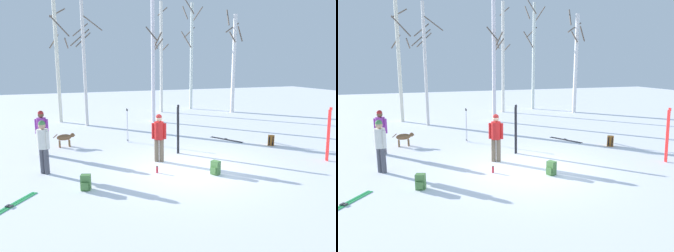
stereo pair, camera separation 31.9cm
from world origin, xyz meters
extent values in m
plane|color=white|center=(0.00, 0.00, 0.00)|extent=(60.00, 60.00, 0.00)
cylinder|color=#4C4C56|center=(-4.54, 3.36, 0.41)|extent=(0.16, 0.16, 0.82)
cylinder|color=#4C4C56|center=(-4.70, 3.43, 0.41)|extent=(0.16, 0.16, 0.82)
cylinder|color=purple|center=(-4.62, 3.40, 1.13)|extent=(0.34, 0.34, 0.62)
sphere|color=brown|center=(-4.62, 3.40, 1.55)|extent=(0.22, 0.22, 0.22)
sphere|color=#B22626|center=(-4.62, 3.40, 1.61)|extent=(0.21, 0.21, 0.21)
cylinder|color=purple|center=(-4.43, 3.31, 1.11)|extent=(0.10, 0.10, 0.56)
cylinder|color=purple|center=(-4.81, 3.48, 1.11)|extent=(0.10, 0.10, 0.56)
cylinder|color=#4C4C56|center=(-4.60, 1.19, 0.41)|extent=(0.16, 0.16, 0.82)
cylinder|color=#4C4C56|center=(-4.48, 1.06, 0.41)|extent=(0.16, 0.16, 0.82)
cylinder|color=silver|center=(-4.54, 1.13, 1.13)|extent=(0.34, 0.34, 0.62)
sphere|color=tan|center=(-4.54, 1.13, 1.55)|extent=(0.22, 0.22, 0.22)
sphere|color=#4C8C4C|center=(-4.54, 1.13, 1.61)|extent=(0.21, 0.21, 0.21)
cylinder|color=silver|center=(-4.69, 1.28, 1.11)|extent=(0.10, 0.10, 0.56)
cylinder|color=silver|center=(-4.40, 0.97, 1.11)|extent=(0.10, 0.10, 0.56)
cylinder|color=#72604C|center=(-0.81, 1.14, 0.41)|extent=(0.16, 0.16, 0.82)
cylinder|color=#72604C|center=(-0.65, 1.06, 0.41)|extent=(0.16, 0.16, 0.82)
cylinder|color=red|center=(-0.73, 1.10, 1.13)|extent=(0.34, 0.34, 0.62)
sphere|color=beige|center=(-0.73, 1.10, 1.55)|extent=(0.22, 0.22, 0.22)
sphere|color=#B22626|center=(-0.73, 1.10, 1.61)|extent=(0.21, 0.21, 0.21)
cylinder|color=red|center=(-0.92, 1.19, 1.11)|extent=(0.10, 0.10, 0.56)
cylinder|color=red|center=(-0.54, 1.02, 1.11)|extent=(0.10, 0.10, 0.56)
ellipsoid|color=brown|center=(-3.81, 4.39, 0.41)|extent=(0.61, 0.25, 0.26)
sphere|color=brown|center=(-3.47, 4.41, 0.48)|extent=(0.18, 0.18, 0.18)
ellipsoid|color=brown|center=(-3.41, 4.41, 0.46)|extent=(0.10, 0.07, 0.06)
cylinder|color=brown|center=(-4.16, 4.37, 0.49)|extent=(0.19, 0.05, 0.17)
cylinder|color=brown|center=(-3.62, 4.48, 0.14)|extent=(0.07, 0.07, 0.28)
cylinder|color=brown|center=(-3.61, 4.32, 0.14)|extent=(0.07, 0.07, 0.28)
cylinder|color=brown|center=(-4.01, 4.45, 0.14)|extent=(0.07, 0.07, 0.28)
cylinder|color=brown|center=(-4.00, 4.30, 0.14)|extent=(0.07, 0.07, 0.28)
cube|color=red|center=(4.96, -0.89, 0.92)|extent=(0.02, 0.14, 1.85)
cube|color=red|center=(4.96, -0.89, 1.89)|extent=(0.02, 0.06, 0.10)
cube|color=red|center=(4.96, -0.83, 0.92)|extent=(0.02, 0.14, 1.85)
cube|color=red|center=(4.96, -0.83, 1.89)|extent=(0.02, 0.06, 0.10)
cube|color=black|center=(0.31, 1.85, 0.91)|extent=(0.09, 0.06, 1.82)
cube|color=black|center=(0.31, 1.85, 1.86)|extent=(0.06, 0.04, 0.10)
cube|color=black|center=(0.26, 1.82, 0.91)|extent=(0.09, 0.06, 1.82)
cube|color=black|center=(0.26, 1.82, 1.86)|extent=(0.06, 0.04, 0.10)
cube|color=green|center=(-5.36, -1.13, 0.01)|extent=(1.11, 1.47, 0.02)
cube|color=#333338|center=(-5.39, -1.17, 0.03)|extent=(0.12, 0.13, 0.03)
cube|color=green|center=(-5.28, -1.18, 0.01)|extent=(1.11, 1.47, 0.02)
cube|color=#333338|center=(-5.31, -1.22, 0.03)|extent=(0.12, 0.13, 0.03)
cube|color=black|center=(3.26, 3.23, 0.01)|extent=(0.85, 1.50, 0.02)
cube|color=#333338|center=(3.24, 3.27, 0.03)|extent=(0.11, 0.14, 0.03)
cube|color=black|center=(3.17, 3.18, 0.01)|extent=(0.85, 1.50, 0.02)
cube|color=#333338|center=(3.15, 3.22, 0.03)|extent=(0.11, 0.14, 0.03)
cylinder|color=#B2B2BC|center=(-1.12, 4.43, 0.69)|extent=(0.02, 0.10, 1.39)
cylinder|color=black|center=(-1.12, 4.43, 1.44)|extent=(0.04, 0.04, 0.10)
cylinder|color=black|center=(-1.12, 4.43, 0.07)|extent=(0.07, 0.07, 0.01)
cylinder|color=#B2B2BC|center=(-1.12, 4.29, 0.69)|extent=(0.02, 0.10, 1.39)
cylinder|color=black|center=(-1.12, 4.29, 1.44)|extent=(0.04, 0.04, 0.10)
cylinder|color=black|center=(-1.12, 4.29, 0.07)|extent=(0.07, 0.07, 0.01)
cube|color=#4C7F3F|center=(-3.47, -0.70, 0.22)|extent=(0.31, 0.27, 0.44)
cube|color=#4C7F3F|center=(-3.51, -0.83, 0.15)|extent=(0.20, 0.12, 0.20)
cube|color=black|center=(-3.50, -0.57, 0.22)|extent=(0.04, 0.03, 0.37)
cube|color=black|center=(-3.37, -0.62, 0.22)|extent=(0.04, 0.03, 0.37)
cube|color=#4C7F3F|center=(0.52, -0.80, 0.22)|extent=(0.30, 0.32, 0.44)
cube|color=#4C7F3F|center=(0.40, -0.86, 0.15)|extent=(0.15, 0.20, 0.20)
cube|color=black|center=(0.58, -0.68, 0.22)|extent=(0.04, 0.04, 0.37)
cube|color=black|center=(0.65, -0.80, 0.22)|extent=(0.04, 0.04, 0.37)
cube|color=#99591E|center=(4.47, 1.63, 0.22)|extent=(0.33, 0.32, 0.44)
cube|color=#99591E|center=(4.55, 1.74, 0.15)|extent=(0.19, 0.16, 0.20)
cube|color=black|center=(4.46, 1.50, 0.22)|extent=(0.04, 0.04, 0.37)
cube|color=black|center=(4.35, 1.58, 0.22)|extent=(0.04, 0.04, 0.37)
cylinder|color=red|center=(-1.18, -0.04, 0.10)|extent=(0.07, 0.07, 0.20)
cylinder|color=black|center=(-1.18, -0.04, 0.21)|extent=(0.05, 0.05, 0.02)
cylinder|color=silver|center=(-3.74, 10.53, 3.60)|extent=(0.21, 0.21, 7.21)
cylinder|color=brown|center=(-3.51, 10.04, 5.46)|extent=(1.06, 0.54, 1.09)
cylinder|color=brown|center=(-3.85, 10.78, 4.67)|extent=(0.59, 0.32, 0.82)
cylinder|color=brown|center=(-3.57, 10.96, 6.27)|extent=(0.91, 0.43, 0.52)
cylinder|color=brown|center=(-3.18, 10.43, 4.56)|extent=(0.28, 1.16, 0.54)
cylinder|color=silver|center=(-2.40, 8.83, 3.33)|extent=(0.17, 0.17, 6.66)
cylinder|color=brown|center=(-1.91, 8.31, 5.47)|extent=(1.09, 1.04, 0.62)
cylinder|color=brown|center=(-2.49, 9.24, 5.22)|extent=(0.88, 0.24, 0.74)
cylinder|color=brown|center=(-2.52, 9.35, 4.82)|extent=(1.10, 0.31, 0.97)
cylinder|color=brown|center=(-2.37, 9.23, 4.70)|extent=(0.85, 0.12, 0.81)
cylinder|color=silver|center=(1.49, 8.80, 3.59)|extent=(0.22, 0.22, 7.18)
cylinder|color=brown|center=(1.81, 8.93, 4.75)|extent=(0.35, 0.73, 0.89)
cylinder|color=brown|center=(1.32, 8.54, 5.07)|extent=(0.63, 0.42, 0.79)
cylinder|color=brown|center=(1.85, 8.96, 4.48)|extent=(0.40, 0.80, 0.73)
cylinder|color=silver|center=(3.16, 12.23, 3.77)|extent=(0.20, 0.20, 7.54)
cylinder|color=brown|center=(2.75, 12.23, 4.72)|extent=(0.08, 0.86, 0.66)
cylinder|color=brown|center=(3.45, 12.41, 4.45)|extent=(0.44, 0.66, 0.59)
cylinder|color=brown|center=(3.35, 12.50, 6.91)|extent=(0.63, 0.46, 0.57)
cylinder|color=silver|center=(5.83, 13.09, 3.87)|extent=(0.22, 0.22, 7.75)
cylinder|color=brown|center=(5.52, 12.87, 7.41)|extent=(0.54, 0.71, 1.11)
cylinder|color=brown|center=(6.33, 13.28, 6.93)|extent=(0.48, 1.07, 1.08)
cylinder|color=brown|center=(5.32, 12.93, 5.13)|extent=(0.40, 1.10, 1.22)
cylinder|color=brown|center=(5.29, 13.13, 7.03)|extent=(0.15, 1.13, 1.06)
cylinder|color=brown|center=(5.81, 13.51, 5.69)|extent=(0.90, 0.12, 0.83)
cylinder|color=white|center=(7.87, 10.48, 3.35)|extent=(0.26, 0.26, 6.70)
cylinder|color=brown|center=(7.92, 10.94, 5.85)|extent=(0.99, 0.20, 0.71)
cylinder|color=brown|center=(7.40, 10.65, 6.47)|extent=(0.46, 1.04, 1.16)
cylinder|color=brown|center=(8.09, 10.16, 5.38)|extent=(0.74, 0.55, 0.97)
cylinder|color=brown|center=(7.64, 10.39, 5.18)|extent=(0.29, 0.58, 0.76)
camera|label=1|loc=(-4.22, -9.45, 3.47)|focal=34.61mm
camera|label=2|loc=(-3.92, -9.55, 3.47)|focal=34.61mm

